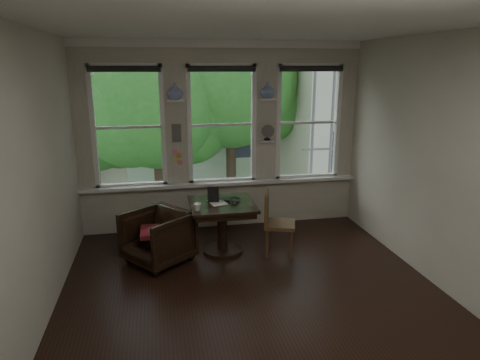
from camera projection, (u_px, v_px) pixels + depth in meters
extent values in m
plane|color=black|center=(252.00, 290.00, 5.16)|extent=(4.50, 4.50, 0.00)
plane|color=silver|center=(254.00, 27.00, 4.38)|extent=(4.50, 4.50, 0.00)
plane|color=beige|center=(222.00, 137.00, 6.90)|extent=(4.50, 0.00, 4.50)
plane|color=beige|center=(333.00, 252.00, 2.64)|extent=(4.50, 0.00, 4.50)
plane|color=beige|center=(37.00, 179.00, 4.35)|extent=(0.00, 4.50, 4.50)
plane|color=beige|center=(433.00, 161.00, 5.19)|extent=(0.00, 4.50, 4.50)
cube|color=white|center=(175.00, 101.00, 6.52)|extent=(0.26, 0.16, 0.03)
cube|color=white|center=(267.00, 99.00, 6.79)|extent=(0.26, 0.16, 0.03)
cube|color=#59544F|center=(177.00, 133.00, 6.67)|extent=(0.14, 0.06, 0.28)
imported|color=white|center=(175.00, 91.00, 6.48)|extent=(0.24, 0.24, 0.25)
imported|color=white|center=(268.00, 90.00, 6.75)|extent=(0.24, 0.24, 0.25)
imported|color=black|center=(158.00, 237.00, 5.79)|extent=(1.11, 1.10, 0.73)
cube|color=maroon|center=(157.00, 231.00, 5.77)|extent=(0.45, 0.45, 0.06)
imported|color=black|center=(227.00, 201.00, 6.06)|extent=(0.41, 0.35, 0.03)
imported|color=white|center=(197.00, 207.00, 5.68)|extent=(0.12, 0.12, 0.10)
imported|color=white|center=(234.00, 201.00, 5.92)|extent=(0.14, 0.14, 0.10)
cube|color=black|center=(213.00, 194.00, 6.02)|extent=(0.17, 0.09, 0.22)
cube|color=silver|center=(217.00, 202.00, 6.02)|extent=(0.29, 0.34, 0.00)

